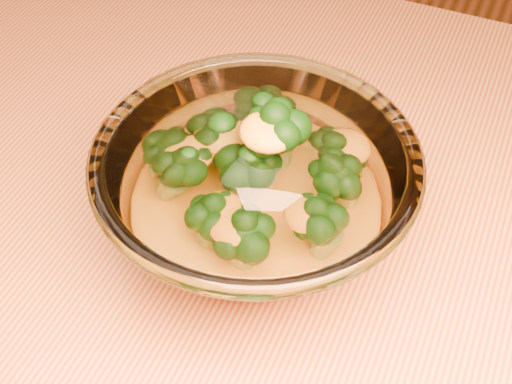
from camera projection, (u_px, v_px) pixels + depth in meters
table at (292, 332)px, 0.63m from camera, size 1.20×0.80×0.75m
glass_bowl at (256, 197)px, 0.53m from camera, size 0.24×0.24×0.11m
cheese_sauce at (256, 216)px, 0.55m from camera, size 0.14×0.14×0.04m
broccoli_heap at (254, 168)px, 0.53m from camera, size 0.16×0.16×0.09m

